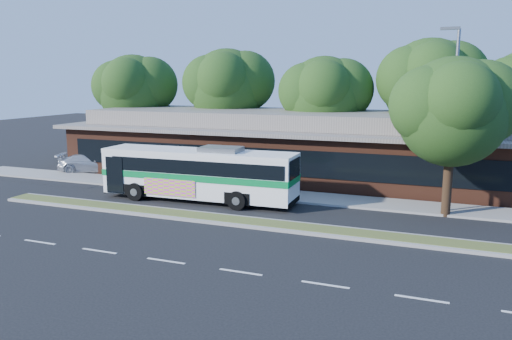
% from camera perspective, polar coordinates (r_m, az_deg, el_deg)
% --- Properties ---
extents(ground, '(120.00, 120.00, 0.00)m').
position_cam_1_polar(ground, '(23.20, -3.79, -6.27)').
color(ground, black).
rests_on(ground, ground).
extents(median_strip, '(26.00, 1.10, 0.15)m').
position_cam_1_polar(median_strip, '(23.70, -3.18, -5.71)').
color(median_strip, '#444F21').
rests_on(median_strip, ground).
extents(sidewalk, '(44.00, 2.60, 0.12)m').
position_cam_1_polar(sidewalk, '(28.91, 1.56, -2.78)').
color(sidewalk, gray).
rests_on(sidewalk, ground).
extents(parking_lot, '(14.00, 12.00, 0.01)m').
position_cam_1_polar(parking_lot, '(41.28, -20.85, 0.43)').
color(parking_lot, black).
rests_on(parking_lot, ground).
extents(plaza_building, '(33.20, 11.20, 4.45)m').
position_cam_1_polar(plaza_building, '(34.73, 5.24, 2.86)').
color(plaza_building, '#542A1A').
rests_on(plaza_building, ground).
extents(lamp_post, '(0.93, 0.18, 9.07)m').
position_cam_1_polar(lamp_post, '(26.19, 21.53, 5.86)').
color(lamp_post, slate).
rests_on(lamp_post, ground).
extents(tree_bg_a, '(6.47, 5.80, 8.63)m').
position_cam_1_polar(tree_bg_a, '(42.68, -13.24, 9.05)').
color(tree_bg_a, black).
rests_on(tree_bg_a, ground).
extents(tree_bg_b, '(6.69, 6.00, 9.00)m').
position_cam_1_polar(tree_bg_b, '(39.65, -2.66, 9.63)').
color(tree_bg_b, black).
rests_on(tree_bg_b, ground).
extents(tree_bg_c, '(6.24, 5.60, 8.26)m').
position_cam_1_polar(tree_bg_c, '(36.19, 8.44, 8.59)').
color(tree_bg_c, black).
rests_on(tree_bg_c, ground).
extents(tree_bg_d, '(6.91, 6.20, 9.37)m').
position_cam_1_polar(tree_bg_d, '(36.30, 19.90, 9.41)').
color(tree_bg_d, black).
rests_on(tree_bg_d, ground).
extents(transit_bus, '(10.99, 2.77, 3.07)m').
position_cam_1_polar(transit_bus, '(27.43, -6.49, -0.05)').
color(transit_bus, white).
rests_on(transit_bus, ground).
extents(sedan, '(5.18, 3.45, 1.39)m').
position_cam_1_polar(sedan, '(37.76, -18.18, 0.79)').
color(sedan, silver).
rests_on(sedan, ground).
extents(sidewalk_tree, '(5.80, 5.21, 7.70)m').
position_cam_1_polar(sidewalk_tree, '(25.60, 22.40, 6.42)').
color(sidewalk_tree, black).
rests_on(sidewalk_tree, ground).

